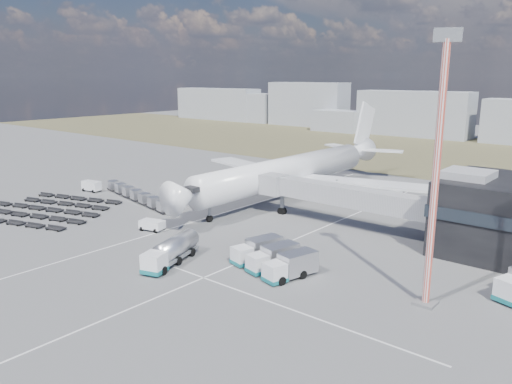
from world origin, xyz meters
The scene contains 14 objects.
ground centered at (0.00, 0.00, 0.00)m, with size 420.00×420.00×0.00m, color #565659.
grass_strip centered at (0.00, 110.00, 0.01)m, with size 420.00×90.00×0.01m, color #4B4A2D.
lane_markings centered at (9.77, 3.00, 0.01)m, with size 47.12×110.00×0.01m.
jet_bridge centered at (15.90, 20.42, 5.05)m, with size 30.30×3.80×7.05m.
airliner centered at (0.00, 32.38, 5.29)m, with size 51.59×64.53×17.62m.
skyline centered at (-15.29, 150.60, 8.31)m, with size 307.41×27.27×21.47m.
fuel_tanker centered at (9.49, -7.31, 1.64)m, with size 5.53×10.44×3.28m.
pushback_tug centered at (-3.46, -0.01, 0.81)m, with size 3.67×2.06×1.61m, color white.
utility_van centered at (-34.32, 8.98, 1.09)m, with size 4.05×1.83×2.18m, color white.
catering_truck centered at (15.68, 41.77, 1.42)m, with size 3.87×6.45×2.77m.
service_trucks_near centered at (20.65, -0.57, 1.50)m, with size 10.53×8.94×2.77m.
uld_row centered at (-20.73, 10.02, 1.14)m, with size 24.51×6.89×1.91m.
baggage_dollies centered at (-27.19, -5.04, 0.36)m, with size 26.58×24.20×0.72m.
floodlight_mast centered at (38.86, 1.96, 13.85)m, with size 2.61×2.13×27.63m.
Camera 1 is at (56.10, -46.32, 23.29)m, focal length 35.00 mm.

